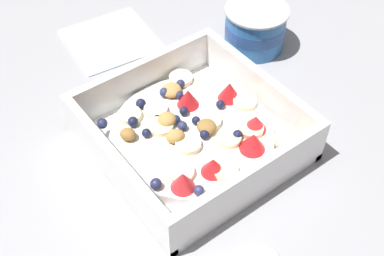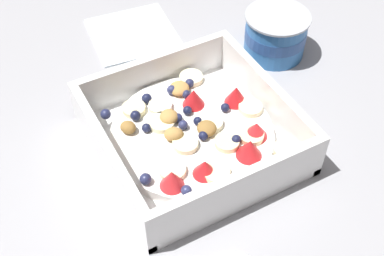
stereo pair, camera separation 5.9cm
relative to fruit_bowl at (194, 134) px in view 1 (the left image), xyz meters
name	(u,v)px [view 1 (the left image)]	position (x,y,z in m)	size (l,w,h in m)	color
ground_plane	(192,152)	(0.01, -0.01, -0.02)	(2.40, 2.40, 0.00)	#9E9EA3
fruit_bowl	(194,134)	(0.00, 0.00, 0.00)	(0.22, 0.22, 0.06)	white
yogurt_cup	(255,28)	(-0.10, 0.18, 0.01)	(0.09, 0.09, 0.06)	#3370B7
folded_napkin	(111,39)	(-0.24, 0.03, -0.02)	(0.12, 0.12, 0.01)	silver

